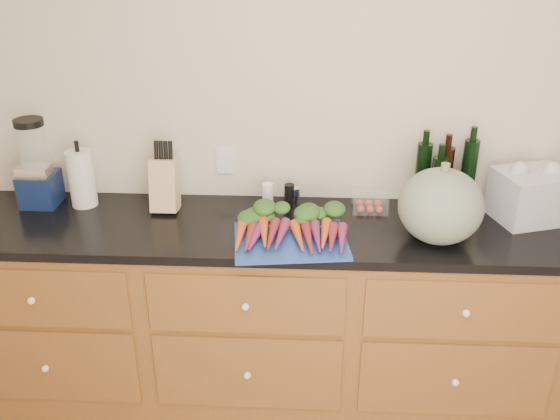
# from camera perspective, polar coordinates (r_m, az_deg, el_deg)

# --- Properties ---
(wall_back) EXTENTS (4.10, 0.05, 2.60)m
(wall_back) POSITION_cam_1_polar(r_m,az_deg,el_deg) (2.92, 6.73, 7.75)
(wall_back) COLOR beige
(wall_back) RESTS_ON ground
(cabinets) EXTENTS (3.60, 0.64, 0.90)m
(cabinets) POSITION_cam_1_polar(r_m,az_deg,el_deg) (3.01, 6.25, -9.83)
(cabinets) COLOR brown
(cabinets) RESTS_ON ground
(countertop) EXTENTS (3.64, 0.62, 0.04)m
(countertop) POSITION_cam_1_polar(r_m,az_deg,el_deg) (2.77, 6.70, -1.86)
(countertop) COLOR black
(countertop) RESTS_ON cabinets
(cutting_board) EXTENTS (0.51, 0.41, 0.01)m
(cutting_board) POSITION_cam_1_polar(r_m,az_deg,el_deg) (2.61, 0.98, -2.85)
(cutting_board) COLOR #1E4198
(cutting_board) RESTS_ON countertop
(carrots) EXTENTS (0.47, 0.35, 0.07)m
(carrots) POSITION_cam_1_polar(r_m,az_deg,el_deg) (2.63, 1.02, -1.73)
(carrots) COLOR #DF4C1A
(carrots) RESTS_ON cutting_board
(squash) EXTENTS (0.35, 0.35, 0.32)m
(squash) POSITION_cam_1_polar(r_m,az_deg,el_deg) (2.64, 14.48, 0.35)
(squash) COLOR #616D5B
(squash) RESTS_ON countertop
(blender_appliance) EXTENTS (0.16, 0.16, 0.42)m
(blender_appliance) POSITION_cam_1_polar(r_m,az_deg,el_deg) (3.08, -21.38, 3.59)
(blender_appliance) COLOR #0E1C43
(blender_appliance) RESTS_ON countertop
(paper_towel) EXTENTS (0.12, 0.12, 0.27)m
(paper_towel) POSITION_cam_1_polar(r_m,az_deg,el_deg) (3.03, -17.69, 2.76)
(paper_towel) COLOR white
(paper_towel) RESTS_ON countertop
(knife_block) EXTENTS (0.12, 0.12, 0.24)m
(knife_block) POSITION_cam_1_polar(r_m,az_deg,el_deg) (2.90, -10.48, 2.29)
(knife_block) COLOR tan
(knife_block) RESTS_ON countertop
(grinder_salt) EXTENTS (0.05, 0.05, 0.12)m
(grinder_salt) POSITION_cam_1_polar(r_m,az_deg,el_deg) (2.89, -1.13, 1.35)
(grinder_salt) COLOR white
(grinder_salt) RESTS_ON countertop
(grinder_pepper) EXTENTS (0.05, 0.05, 0.12)m
(grinder_pepper) POSITION_cam_1_polar(r_m,az_deg,el_deg) (2.89, 0.85, 1.29)
(grinder_pepper) COLOR black
(grinder_pepper) RESTS_ON countertop
(canister_chrome) EXTENTS (0.04, 0.04, 0.10)m
(canister_chrome) POSITION_cam_1_polar(r_m,az_deg,el_deg) (2.89, 1.38, 1.14)
(canister_chrome) COLOR silver
(canister_chrome) RESTS_ON countertop
(tomato_box) EXTENTS (0.16, 0.13, 0.07)m
(tomato_box) POSITION_cam_1_polar(r_m,az_deg,el_deg) (2.90, 8.21, 0.67)
(tomato_box) COLOR white
(tomato_box) RESTS_ON countertop
(bottles) EXTENTS (0.27, 0.14, 0.33)m
(bottles) POSITION_cam_1_polar(r_m,az_deg,el_deg) (2.94, 14.73, 2.84)
(bottles) COLOR black
(bottles) RESTS_ON countertop
(grocery_bag) EXTENTS (0.36, 0.32, 0.22)m
(grocery_bag) POSITION_cam_1_polar(r_m,az_deg,el_deg) (2.98, 22.00, 1.22)
(grocery_bag) COLOR silver
(grocery_bag) RESTS_ON countertop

